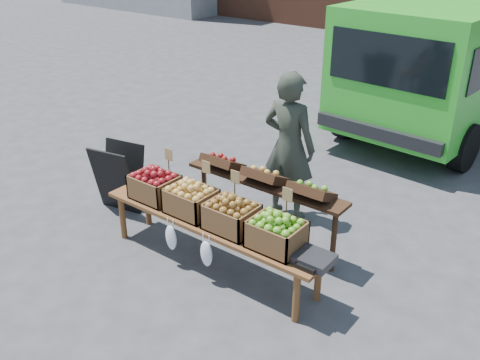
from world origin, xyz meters
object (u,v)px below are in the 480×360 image
Objects in this scene: delivery_van at (450,65)px; crate_red_apples at (231,217)px; chalkboard_sign at (119,178)px; weighing_scale at (314,259)px; display_bench at (212,243)px; vendor at (289,147)px; back_table at (264,204)px; crate_green_apples at (276,235)px; crate_golden_apples at (155,187)px; crate_russet_pears at (191,201)px.

crate_red_apples is (-0.19, -5.85, -0.43)m from delivery_van.
chalkboard_sign reaches higher than crate_red_apples.
chalkboard_sign reaches higher than weighing_scale.
delivery_van is at bearing 85.45° from display_bench.
display_bench is (-0.02, -1.45, -0.65)m from vendor.
crate_green_apples is (0.65, -0.72, 0.19)m from back_table.
vendor is at bearing 89.30° from display_bench.
delivery_van is at bearing -99.55° from vendor.
chalkboard_sign reaches higher than display_bench.
chalkboard_sign reaches higher than crate_golden_apples.
chalkboard_sign is 0.43× the size of back_table.
delivery_van is 10.15× the size of crate_red_apples.
vendor is 1.93m from weighing_scale.
vendor is 0.89× the size of back_table.
back_table is (-0.29, -5.13, -0.62)m from delivery_van.
vendor reaches higher than chalkboard_sign.
vendor is at bearing 59.77° from crate_golden_apples.
display_bench is at bearing 0.00° from crate_russet_pears.
crate_golden_apples and crate_green_apples have the same top height.
chalkboard_sign is 1.79m from display_bench.
delivery_van reaches higher than display_bench.
back_table is at bearing 76.37° from display_bench.
delivery_van is at bearing 97.64° from weighing_scale.
chalkboard_sign is 1.01m from crate_golden_apples.
crate_green_apples reaches higher than weighing_scale.
vendor reaches higher than crate_russet_pears.
display_bench is at bearing 0.00° from crate_golden_apples.
back_table reaches higher than chalkboard_sign.
display_bench is (-0.17, -0.72, -0.24)m from back_table.
crate_green_apples is at bearing 0.00° from display_bench.
crate_green_apples is at bearing -82.32° from delivery_van.
weighing_scale reaches higher than display_bench.
crate_russet_pears is at bearing -121.98° from back_table.
crate_green_apples is at bearing 0.00° from crate_russet_pears.
weighing_scale is (0.78, -5.85, -0.53)m from delivery_van.
crate_russet_pears is (-0.74, -5.85, -0.43)m from delivery_van.
chalkboard_sign is at bearing -166.44° from back_table.
crate_red_apples is 0.98m from weighing_scale.
display_bench is at bearing -103.63° from back_table.
crate_golden_apples is at bearing 180.00° from weighing_scale.
back_table is at bearing 132.09° from crate_green_apples.
crate_russet_pears is at bearing -93.06° from delivery_van.
delivery_van is 6.06m from chalkboard_sign.
vendor is 3.74× the size of crate_golden_apples.
crate_russet_pears is 1.10m from crate_green_apples.
crate_green_apples is at bearing -16.88° from chalkboard_sign.
crate_red_apples reaches higher than weighing_scale.
chalkboard_sign is 1.79× the size of crate_russet_pears.
crate_russet_pears is at bearing 0.00° from crate_golden_apples.
crate_golden_apples is (-1.00, -0.72, 0.19)m from back_table.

